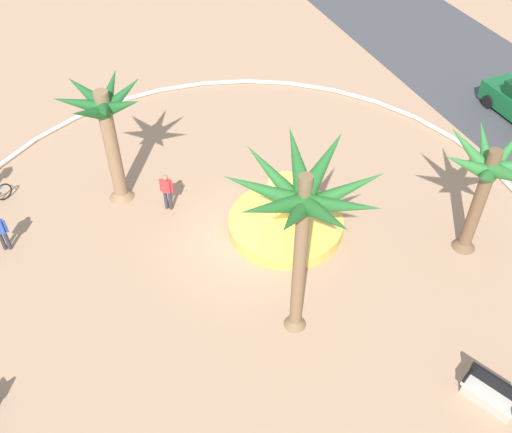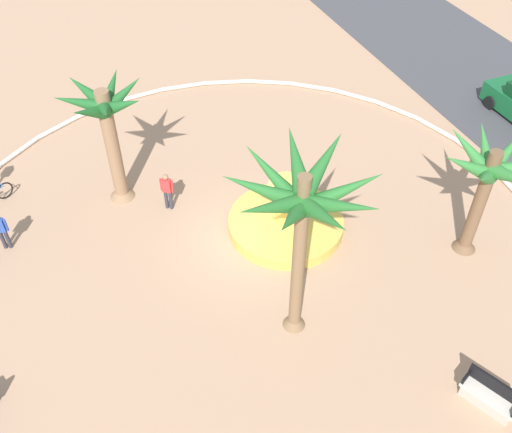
{
  "view_description": "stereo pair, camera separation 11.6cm",
  "coord_description": "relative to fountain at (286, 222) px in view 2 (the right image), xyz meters",
  "views": [
    {
      "loc": [
        13.96,
        -5.29,
        15.22
      ],
      "look_at": [
        0.01,
        0.51,
        1.0
      ],
      "focal_mm": 40.63,
      "sensor_mm": 36.0,
      "label": 1
    },
    {
      "loc": [
        14.01,
        -5.18,
        15.22
      ],
      "look_at": [
        0.01,
        0.51,
        1.0
      ],
      "focal_mm": 40.63,
      "sensor_mm": 36.0,
      "label": 2
    }
  ],
  "objects": [
    {
      "name": "person_cyclist_helmet",
      "position": [
        -2.88,
        -9.74,
        0.59
      ],
      "size": [
        0.29,
        0.51,
        1.62
      ],
      "color": "#33333D",
      "rests_on": "ground"
    },
    {
      "name": "ground_plane",
      "position": [
        -0.02,
        -1.71,
        -0.31
      ],
      "size": [
        80.0,
        80.0,
        0.0
      ],
      "primitive_type": "plane",
      "color": "tan"
    },
    {
      "name": "palm_tree_mid_plaza",
      "position": [
        -4.1,
        -5.28,
        3.26
      ],
      "size": [
        3.32,
        3.38,
        5.04
      ],
      "color": "#8E6B4C",
      "rests_on": "ground"
    },
    {
      "name": "palm_tree_by_curb",
      "position": [
        3.35,
        5.57,
        3.06
      ],
      "size": [
        3.7,
        3.65,
        4.57
      ],
      "color": "brown",
      "rests_on": "ground"
    },
    {
      "name": "person_cyclist_photo",
      "position": [
        -2.74,
        -3.73,
        0.62
      ],
      "size": [
        0.36,
        0.44,
        1.65
      ],
      "color": "#33333D",
      "rests_on": "ground"
    },
    {
      "name": "bench_west",
      "position": [
        8.7,
        2.34,
        0.04
      ],
      "size": [
        1.66,
        1.12,
        1.0
      ],
      "color": "beige",
      "rests_on": "ground"
    },
    {
      "name": "plaza_curb",
      "position": [
        -0.02,
        -1.71,
        -0.21
      ],
      "size": [
        22.58,
        22.58,
        0.2
      ],
      "primitive_type": "torus",
      "color": "silver",
      "rests_on": "ground"
    },
    {
      "name": "palm_tree_near_fountain",
      "position": [
        4.15,
        -1.61,
        4.86
      ],
      "size": [
        4.45,
        4.29,
        6.38
      ],
      "color": "brown",
      "rests_on": "ground"
    },
    {
      "name": "fountain",
      "position": [
        0.0,
        0.0,
        0.0
      ],
      "size": [
        4.3,
        4.3,
        2.17
      ],
      "color": "gold",
      "rests_on": "ground"
    }
  ]
}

